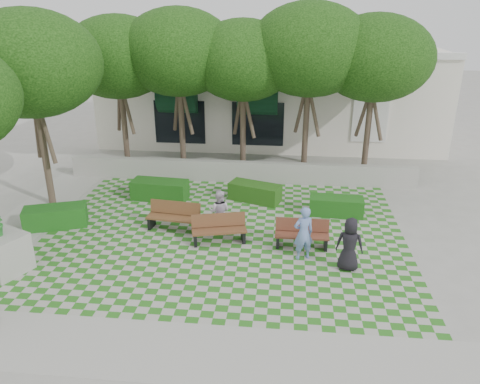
# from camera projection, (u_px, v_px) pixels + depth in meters

# --- Properties ---
(ground) EXTENTS (90.00, 90.00, 0.00)m
(ground) POSITION_uv_depth(u_px,v_px,m) (219.00, 250.00, 14.79)
(ground) COLOR gray
(ground) RESTS_ON ground
(lawn) EXTENTS (12.00, 12.00, 0.00)m
(lawn) POSITION_uv_depth(u_px,v_px,m) (224.00, 235.00, 15.71)
(lawn) COLOR #2B721E
(lawn) RESTS_ON ground
(sidewalk_south) EXTENTS (16.00, 2.00, 0.01)m
(sidewalk_south) POSITION_uv_depth(u_px,v_px,m) (189.00, 352.00, 10.46)
(sidewalk_south) COLOR #9E9B93
(sidewalk_south) RESTS_ON ground
(sidewalk_west) EXTENTS (2.00, 12.00, 0.01)m
(sidewalk_west) POSITION_uv_depth(u_px,v_px,m) (21.00, 226.00, 16.40)
(sidewalk_west) COLOR #9E9B93
(sidewalk_west) RESTS_ON ground
(retaining_wall) EXTENTS (15.00, 0.36, 0.90)m
(retaining_wall) POSITION_uv_depth(u_px,v_px,m) (240.00, 171.00, 20.34)
(retaining_wall) COLOR #9E9B93
(retaining_wall) RESTS_ON ground
(bench_east) EXTENTS (1.70, 0.58, 0.89)m
(bench_east) POSITION_uv_depth(u_px,v_px,m) (302.00, 234.00, 14.87)
(bench_east) COLOR #5A2E1F
(bench_east) RESTS_ON ground
(bench_mid) EXTENTS (1.85, 1.00, 0.93)m
(bench_mid) POSITION_uv_depth(u_px,v_px,m) (219.00, 229.00, 15.15)
(bench_mid) COLOR brown
(bench_mid) RESTS_ON ground
(bench_west) EXTENTS (1.86, 0.82, 0.95)m
(bench_west) POSITION_uv_depth(u_px,v_px,m) (174.00, 217.00, 16.02)
(bench_west) COLOR brown
(bench_west) RESTS_ON ground
(hedge_east) EXTENTS (1.98, 0.88, 0.68)m
(hedge_east) POSITION_uv_depth(u_px,v_px,m) (336.00, 206.00, 17.15)
(hedge_east) COLOR #174C14
(hedge_east) RESTS_ON ground
(hedge_midright) EXTENTS (2.16, 1.43, 0.70)m
(hedge_midright) POSITION_uv_depth(u_px,v_px,m) (255.00, 192.00, 18.37)
(hedge_midright) COLOR #1F4B14
(hedge_midright) RESTS_ON ground
(hedge_midleft) EXTENTS (2.26, 1.06, 0.77)m
(hedge_midleft) POSITION_uv_depth(u_px,v_px,m) (160.00, 190.00, 18.52)
(hedge_midleft) COLOR #174A13
(hedge_midleft) RESTS_ON ground
(hedge_west) EXTENTS (2.24, 1.49, 0.73)m
(hedge_west) POSITION_uv_depth(u_px,v_px,m) (56.00, 217.00, 16.23)
(hedge_west) COLOR #165015
(hedge_west) RESTS_ON ground
(planter_back) EXTENTS (1.52, 1.52, 1.91)m
(planter_back) POSITION_uv_depth(u_px,v_px,m) (3.00, 252.00, 13.39)
(planter_back) COLOR #9E9B93
(planter_back) RESTS_ON ground
(person_blue) EXTENTS (0.73, 0.60, 1.71)m
(person_blue) POSITION_uv_depth(u_px,v_px,m) (303.00, 233.00, 13.99)
(person_blue) COLOR #6D88C6
(person_blue) RESTS_ON ground
(person_dark) EXTENTS (0.89, 0.68, 1.62)m
(person_dark) POSITION_uv_depth(u_px,v_px,m) (350.00, 244.00, 13.45)
(person_dark) COLOR black
(person_dark) RESTS_ON ground
(person_white) EXTENTS (0.81, 0.67, 1.52)m
(person_white) POSITION_uv_depth(u_px,v_px,m) (219.00, 212.00, 15.67)
(person_white) COLOR silver
(person_white) RESTS_ON ground
(tree_row) EXTENTS (17.70, 13.40, 7.41)m
(tree_row) POSITION_uv_depth(u_px,v_px,m) (192.00, 59.00, 18.51)
(tree_row) COLOR #47382B
(tree_row) RESTS_ON ground
(building) EXTENTS (18.00, 8.92, 5.15)m
(building) POSITION_uv_depth(u_px,v_px,m) (270.00, 92.00, 26.74)
(building) COLOR white
(building) RESTS_ON ground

